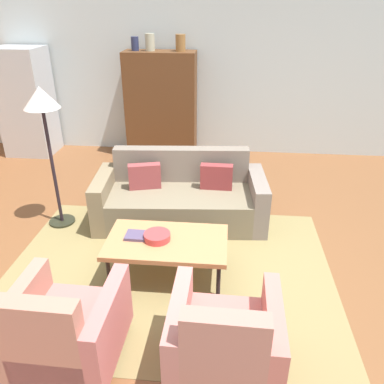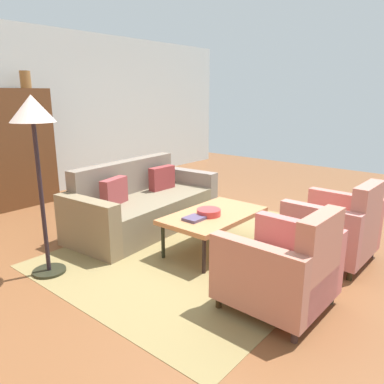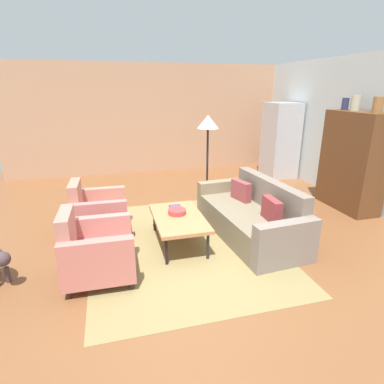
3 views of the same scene
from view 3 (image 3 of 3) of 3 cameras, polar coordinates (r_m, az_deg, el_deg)
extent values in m
plane|color=brown|center=(4.55, 0.10, -10.30)|extent=(10.92, 10.92, 0.00)
cube|color=tan|center=(8.50, -8.09, 13.01)|extent=(0.12, 7.24, 2.80)
cube|color=olive|center=(4.71, -1.82, -9.23)|extent=(3.40, 2.60, 0.01)
cube|color=#756952|center=(4.93, 10.17, -5.50)|extent=(1.81, 1.04, 0.42)
cube|color=#76695C|center=(5.03, 13.89, -2.58)|extent=(1.75, 0.32, 0.86)
cube|color=gray|center=(4.17, 16.76, -9.19)|extent=(0.25, 0.91, 0.62)
cube|color=#7E6D51|center=(5.69, 5.52, -0.91)|extent=(0.25, 0.91, 0.62)
cube|color=maroon|center=(4.49, 14.35, -3.15)|extent=(0.40, 0.13, 0.32)
cube|color=brown|center=(5.21, 8.95, 0.26)|extent=(0.42, 0.22, 0.32)
cylinder|color=black|center=(5.14, -0.69, -4.41)|extent=(0.04, 0.04, 0.38)
cylinder|color=black|center=(4.22, 2.92, -9.84)|extent=(0.04, 0.04, 0.38)
cylinder|color=black|center=(5.04, -6.89, -5.02)|extent=(0.04, 0.04, 0.38)
cylinder|color=black|center=(4.10, -4.69, -10.78)|extent=(0.04, 0.04, 0.38)
cube|color=#B9784B|center=(4.52, -2.49, -4.77)|extent=(1.20, 0.70, 0.05)
cylinder|color=#312411|center=(5.44, -12.42, -5.17)|extent=(0.05, 0.05, 0.10)
cylinder|color=#3A2B22|center=(4.82, -12.13, -8.35)|extent=(0.05, 0.05, 0.10)
cylinder|color=#352522|center=(5.47, -19.57, -5.68)|extent=(0.05, 0.05, 0.10)
cylinder|color=#2D291C|center=(4.86, -20.24, -8.90)|extent=(0.05, 0.05, 0.10)
cube|color=#BC6862|center=(5.05, -16.30, -4.89)|extent=(0.58, 0.81, 0.30)
cube|color=#B97460|center=(5.00, -20.32, -2.62)|extent=(0.56, 0.15, 0.78)
cube|color=#B47462|center=(5.32, -16.32, -2.18)|extent=(0.14, 0.80, 0.56)
cube|color=#C46965|center=(4.69, -16.56, -5.05)|extent=(0.14, 0.80, 0.56)
cylinder|color=#33241E|center=(4.36, -11.55, -11.36)|extent=(0.05, 0.05, 0.10)
cylinder|color=#2C271A|center=(3.78, -10.99, -16.42)|extent=(0.05, 0.05, 0.10)
cylinder|color=black|center=(4.40, -20.60, -11.94)|extent=(0.05, 0.05, 0.10)
cylinder|color=#35211F|center=(3.83, -21.64, -17.01)|extent=(0.05, 0.05, 0.10)
cube|color=#C3675F|center=(3.97, -16.47, -11.62)|extent=(0.57, 0.81, 0.30)
cube|color=#B37365|center=(3.90, -21.68, -8.82)|extent=(0.56, 0.15, 0.78)
cube|color=#BA726A|center=(4.22, -16.49, -7.80)|extent=(0.13, 0.80, 0.56)
cube|color=#C26C61|center=(3.62, -16.83, -12.49)|extent=(0.13, 0.80, 0.56)
cylinder|color=#BC393A|center=(4.58, -2.76, -3.63)|extent=(0.26, 0.26, 0.07)
cube|color=#4F4261|center=(4.79, -3.01, -2.86)|extent=(0.21, 0.18, 0.03)
cube|color=brown|center=(6.49, 27.23, 4.96)|extent=(1.20, 0.50, 1.80)
cube|color=#422C1F|center=(6.87, 27.20, 5.63)|extent=(0.56, 0.01, 1.51)
cube|color=#4C2A1C|center=(6.45, 30.67, 4.36)|extent=(0.56, 0.01, 1.51)
cylinder|color=navy|center=(6.66, 26.23, 14.26)|extent=(0.12, 0.12, 0.22)
cylinder|color=#B4B196|center=(6.47, 27.71, 14.19)|extent=(0.15, 0.15, 0.27)
cylinder|color=olive|center=(6.11, 30.87, 13.53)|extent=(0.16, 0.16, 0.26)
cube|color=#B7BABF|center=(8.32, 15.83, 9.08)|extent=(0.80, 0.70, 1.85)
cylinder|color=#99999E|center=(8.46, 18.25, 9.64)|extent=(0.02, 0.02, 0.70)
cylinder|color=black|center=(6.24, 2.70, -1.92)|extent=(0.32, 0.32, 0.03)
cylinder|color=black|center=(6.02, 2.81, 4.69)|extent=(0.04, 0.04, 1.45)
cone|color=silver|center=(5.88, 2.94, 12.71)|extent=(0.40, 0.40, 0.24)
cylinder|color=#45363A|center=(4.39, -30.62, -12.87)|extent=(0.06, 0.06, 0.20)
sphere|color=#45363A|center=(4.11, -31.36, -10.45)|extent=(0.17, 0.17, 0.17)
camera|label=1|loc=(4.20, -50.95, 17.38)|focal=36.16mm
camera|label=2|loc=(7.41, -27.15, 13.03)|focal=34.91mm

